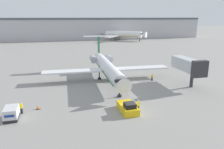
# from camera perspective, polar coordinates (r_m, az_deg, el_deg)

# --- Properties ---
(ground_plane) EXTENTS (600.00, 600.00, 0.00)m
(ground_plane) POSITION_cam_1_polar(r_m,az_deg,el_deg) (35.00, 5.14, -9.90)
(ground_plane) COLOR gray
(terminal_building) EXTENTS (180.00, 16.80, 14.12)m
(terminal_building) POSITION_cam_1_polar(r_m,az_deg,el_deg) (150.47, -10.54, 11.69)
(terminal_building) COLOR #B2B2B7
(terminal_building) RESTS_ON ground
(airplane_main) EXTENTS (30.06, 29.36, 9.35)m
(airplane_main) POSITION_cam_1_polar(r_m,az_deg,el_deg) (51.86, -1.28, 1.98)
(airplane_main) COLOR white
(airplane_main) RESTS_ON ground
(pushback_tug) EXTENTS (2.36, 4.84, 1.79)m
(pushback_tug) POSITION_cam_1_polar(r_m,az_deg,el_deg) (35.14, 4.14, -8.59)
(pushback_tug) COLOR yellow
(pushback_tug) RESTS_ON ground
(luggage_cart) EXTENTS (1.88, 3.04, 1.83)m
(luggage_cart) POSITION_cam_1_polar(r_m,az_deg,el_deg) (35.68, -24.80, -9.18)
(luggage_cart) COLOR #232326
(luggage_cart) RESTS_ON ground
(worker_near_tug) EXTENTS (0.40, 0.25, 1.81)m
(worker_near_tug) POSITION_cam_1_polar(r_m,az_deg,el_deg) (35.29, 6.87, -8.03)
(worker_near_tug) COLOR #232838
(worker_near_tug) RESTS_ON ground
(worker_by_wing) EXTENTS (0.40, 0.24, 1.64)m
(worker_by_wing) POSITION_cam_1_polar(r_m,az_deg,el_deg) (52.21, 10.41, -0.71)
(worker_by_wing) COLOR #232838
(worker_by_wing) RESTS_ON ground
(worker_on_apron) EXTENTS (0.40, 0.26, 1.88)m
(worker_on_apron) POSITION_cam_1_polar(r_m,az_deg,el_deg) (36.93, -22.60, -8.00)
(worker_on_apron) COLOR #232838
(worker_on_apron) RESTS_ON ground
(traffic_cone_left) EXTENTS (0.61, 0.61, 0.65)m
(traffic_cone_left) POSITION_cam_1_polar(r_m,az_deg,el_deg) (37.95, -18.73, -8.13)
(traffic_cone_left) COLOR black
(traffic_cone_left) RESTS_ON ground
(airplane_parked_far_right) EXTENTS (31.36, 27.87, 11.09)m
(airplane_parked_far_right) POSITION_cam_1_polar(r_m,az_deg,el_deg) (143.32, 1.86, 10.54)
(airplane_parked_far_right) COLOR white
(airplane_parked_far_right) RESTS_ON ground
(jet_bridge) EXTENTS (3.20, 9.62, 6.19)m
(jet_bridge) POSITION_cam_1_polar(r_m,az_deg,el_deg) (50.19, 19.35, 2.28)
(jet_bridge) COLOR #2D2D33
(jet_bridge) RESTS_ON ground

